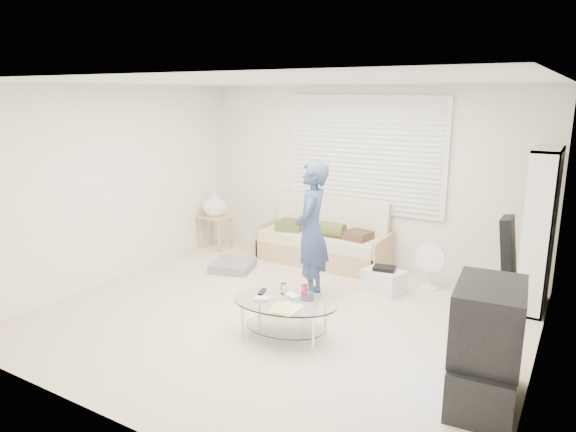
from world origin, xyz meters
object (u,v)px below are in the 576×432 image
Objects in this scene: tv_unit at (486,346)px; coffee_table at (284,308)px; futon_sofa at (324,242)px; bookshelf at (539,230)px.

tv_unit is 0.84× the size of coffee_table.
tv_unit is (2.64, -2.44, 0.17)m from futon_sofa.
futon_sofa reaches higher than coffee_table.
tv_unit reaches higher than coffee_table.
tv_unit is at bearing -93.23° from bookshelf.
futon_sofa is 3.60m from tv_unit.
coffee_table is at bearing -133.99° from bookshelf.
coffee_table is at bearing 176.41° from tv_unit.
bookshelf reaches higher than coffee_table.
futon_sofa is 1.62× the size of coffee_table.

